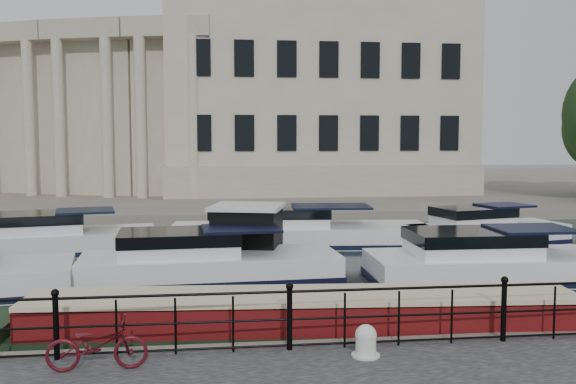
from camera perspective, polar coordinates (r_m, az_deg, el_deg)
The scene contains 9 objects.
ground_plane at distance 14.05m, azimuth -1.05°, elevation -13.02°, with size 160.00×160.00×0.00m, color black.
far_bank at distance 52.47m, azimuth -5.53°, elevation 0.50°, with size 120.00×42.00×0.55m, color #6B665B.
railing at distance 11.57m, azimuth 0.14°, elevation -10.78°, with size 24.14×0.14×1.22m.
civic_building at distance 48.08m, azimuth -6.66°, elevation 8.15°, with size 53.55×31.84×16.85m.
bicycle at distance 11.11m, azimuth -16.63°, elevation -12.87°, with size 0.56×1.62×0.85m, color #480C15.
mooring_bollard at distance 11.43m, azimuth 6.93°, elevation -13.04°, with size 0.50×0.50×0.56m.
narrowboat at distance 13.26m, azimuth 1.40°, elevation -12.48°, with size 13.85×2.77×1.51m.
harbour_hut at distance 21.10m, azimuth -3.61°, elevation -4.28°, with size 3.62×3.26×2.19m.
cabin_cruisers at distance 21.82m, azimuth -4.80°, elevation -5.54°, with size 28.04×11.31×1.99m.
Camera 1 is at (-1.40, -13.29, 4.34)m, focal length 40.00 mm.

